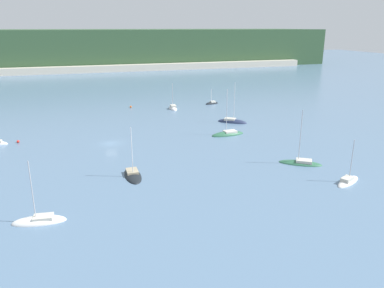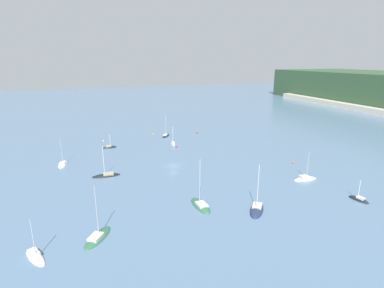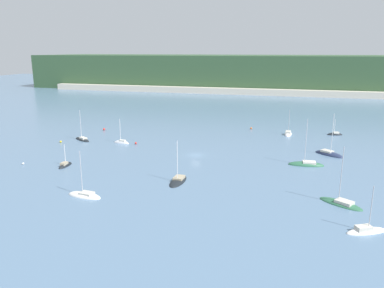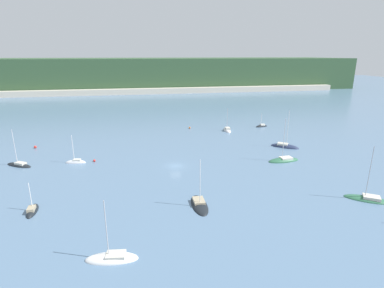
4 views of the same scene
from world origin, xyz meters
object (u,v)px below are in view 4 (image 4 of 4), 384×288
at_px(mooring_buoy_4, 35,147).
at_px(mooring_buoy_0, 94,161).
at_px(mooring_buoy_2, 190,128).
at_px(sailboat_2, 284,161).
at_px(sailboat_9, 112,259).
at_px(sailboat_3, 261,127).
at_px(sailboat_8, 285,147).
at_px(sailboat_7, 199,205).
at_px(sailboat_1, 227,130).
at_px(sailboat_4, 368,199).
at_px(sailboat_0, 19,165).
at_px(sailboat_5, 76,163).
at_px(sailboat_6, 32,211).

bearing_deg(mooring_buoy_4, mooring_buoy_0, -39.36).
distance_m(mooring_buoy_0, mooring_buoy_4, 25.03).
height_order(mooring_buoy_2, mooring_buoy_4, mooring_buoy_4).
height_order(sailboat_2, sailboat_9, sailboat_2).
relative_size(sailboat_3, sailboat_8, 0.50).
relative_size(sailboat_7, mooring_buoy_0, 15.30).
xyz_separation_m(sailboat_2, sailboat_3, (10.14, 38.63, 0.00)).
xyz_separation_m(sailboat_7, mooring_buoy_4, (-42.10, 44.69, 0.31)).
bearing_deg(sailboat_3, sailboat_7, 43.99).
height_order(sailboat_1, sailboat_4, sailboat_4).
relative_size(sailboat_3, mooring_buoy_4, 7.77).
height_order(sailboat_0, sailboat_9, sailboat_0).
bearing_deg(sailboat_7, mooring_buoy_0, -141.26).
xyz_separation_m(sailboat_5, mooring_buoy_4, (-14.58, 15.95, 0.30)).
xyz_separation_m(sailboat_2, sailboat_8, (6.27, 11.70, 0.01)).
height_order(sailboat_8, mooring_buoy_0, sailboat_8).
distance_m(sailboat_2, sailboat_4, 24.68).
bearing_deg(sailboat_1, mooring_buoy_2, 69.94).
height_order(sailboat_7, mooring_buoy_4, sailboat_7).
bearing_deg(mooring_buoy_0, sailboat_3, 26.33).
bearing_deg(sailboat_1, sailboat_2, -167.50).
distance_m(sailboat_4, sailboat_8, 35.70).
relative_size(sailboat_5, sailboat_7, 0.84).
height_order(sailboat_7, mooring_buoy_2, sailboat_7).
relative_size(sailboat_0, sailboat_7, 1.03).
bearing_deg(mooring_buoy_2, sailboat_9, -108.20).
distance_m(sailboat_2, sailboat_3, 39.94).
xyz_separation_m(sailboat_0, sailboat_8, (75.35, 2.57, -0.01)).
bearing_deg(mooring_buoy_4, sailboat_3, 9.97).
xyz_separation_m(sailboat_7, mooring_buoy_2, (8.98, 60.88, 0.25)).
relative_size(sailboat_0, mooring_buoy_2, 15.26).
bearing_deg(sailboat_6, sailboat_3, -54.54).
xyz_separation_m(sailboat_8, mooring_buoy_0, (-56.55, -2.98, 0.24)).
bearing_deg(mooring_buoy_0, sailboat_4, -30.27).
relative_size(sailboat_1, sailboat_9, 0.93).
xyz_separation_m(sailboat_5, sailboat_7, (27.52, -28.74, -0.01)).
height_order(sailboat_6, sailboat_8, sailboat_8).
relative_size(sailboat_4, sailboat_9, 1.16).
height_order(sailboat_5, mooring_buoy_4, sailboat_5).
height_order(sailboat_1, mooring_buoy_4, sailboat_1).
xyz_separation_m(sailboat_1, mooring_buoy_4, (-64.39, -10.27, 0.28)).
distance_m(sailboat_0, sailboat_8, 75.40).
bearing_deg(sailboat_2, sailboat_4, 99.30).
bearing_deg(mooring_buoy_2, sailboat_2, -65.54).
height_order(sailboat_0, sailboat_3, sailboat_0).
bearing_deg(sailboat_7, sailboat_6, -95.69).
bearing_deg(mooring_buoy_4, sailboat_2, -19.45).
bearing_deg(sailboat_4, sailboat_1, -46.10).
relative_size(sailboat_1, sailboat_2, 0.74).
bearing_deg(sailboat_0, sailboat_4, -173.19).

